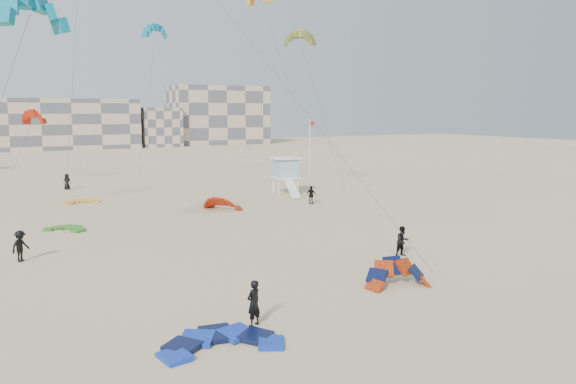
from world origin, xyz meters
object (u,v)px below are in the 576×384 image
kite_ground_orange (398,286)px  lifeguard_tower_near (286,176)px  kitesurfer_main (254,303)px  kite_ground_blue (221,347)px

kite_ground_orange → lifeguard_tower_near: bearing=82.8°
kitesurfer_main → lifeguard_tower_near: 37.81m
kite_ground_blue → kite_ground_orange: (10.58, 2.71, 0.00)m
kite_ground_blue → kite_ground_orange: 10.92m
kite_ground_blue → kitesurfer_main: bearing=42.8°
kitesurfer_main → kite_ground_blue: bearing=10.9°
kite_ground_orange → lifeguard_tower_near: size_ratio=0.57×
kitesurfer_main → lifeguard_tower_near: size_ratio=0.34×
kite_ground_orange → lifeguard_tower_near: lifeguard_tower_near is taller
kite_ground_orange → kitesurfer_main: kitesurfer_main is taller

